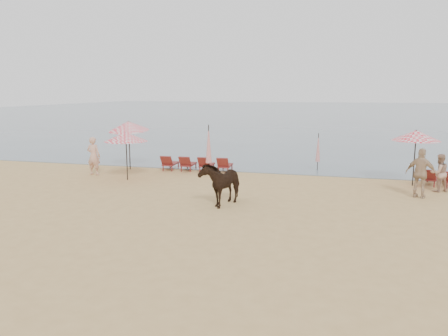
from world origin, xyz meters
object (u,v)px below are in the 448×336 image
object	(u,v)px
umbrella_closed_right	(318,148)
lounger_cluster_right	(442,178)
beachgoer_left	(94,156)
cow	(221,182)
beachgoer_right_a	(439,173)
beachgoer_right_b	(421,173)
umbrella_open_left_a	(126,137)
umbrella_open_right	(416,136)
lounger_cluster_left	(197,164)
umbrella_open_left_b	(129,126)
umbrella_closed_left	(209,144)

from	to	relation	value
umbrella_closed_right	lounger_cluster_right	bearing A→B (deg)	-25.30
beachgoer_left	cow	bearing A→B (deg)	153.77
beachgoer_left	beachgoer_right_a	xyz separation A→B (m)	(15.88, 0.44, -0.16)
beachgoer_right_b	cow	bearing A→B (deg)	43.57
umbrella_open_left_a	beachgoer_left	size ratio (longest dim) A/B	1.19
umbrella_open_right	cow	bearing A→B (deg)	-130.37
lounger_cluster_left	lounger_cluster_right	world-z (taller)	lounger_cluster_left
umbrella_open_left_a	umbrella_open_right	distance (m)	13.00
lounger_cluster_right	beachgoer_right_a	bearing A→B (deg)	-89.27
cow	lounger_cluster_left	bearing A→B (deg)	130.83
umbrella_open_right	umbrella_closed_right	xyz separation A→B (m)	(-4.29, 2.68, -1.01)
umbrella_open_right	lounger_cluster_right	bearing A→B (deg)	17.99
lounger_cluster_right	beachgoer_right_a	size ratio (longest dim) A/B	1.19
umbrella_closed_right	beachgoer_right_b	xyz separation A→B (m)	(4.21, -5.00, -0.24)
umbrella_open_left_b	beachgoer_left	distance (m)	2.54
umbrella_open_right	beachgoer_right_b	size ratio (longest dim) A/B	1.26
umbrella_open_left_b	umbrella_closed_right	size ratio (longest dim) A/B	1.35
umbrella_open_left_a	cow	size ratio (longest dim) A/B	1.17
lounger_cluster_right	umbrella_closed_right	distance (m)	6.13
umbrella_open_left_a	beachgoer_left	distance (m)	2.57
umbrella_open_left_a	beachgoer_right_b	bearing A→B (deg)	-24.20
umbrella_open_left_a	umbrella_open_right	xyz separation A→B (m)	(12.82, 2.14, 0.19)
umbrella_open_right	beachgoer_right_a	xyz separation A→B (m)	(0.85, -0.96, -1.44)
lounger_cluster_right	umbrella_open_right	bearing A→B (deg)	-156.64
umbrella_open_left_a	beachgoer_right_b	world-z (taller)	umbrella_open_left_a
beachgoer_right_b	umbrella_open_right	bearing A→B (deg)	-70.42
umbrella_open_left_b	cow	xyz separation A→B (m)	(6.68, -5.77, -1.50)
umbrella_open_left_a	umbrella_closed_left	size ratio (longest dim) A/B	0.91
umbrella_open_right	umbrella_open_left_a	bearing A→B (deg)	-156.56
umbrella_closed_right	cow	bearing A→B (deg)	-111.04
umbrella_open_left_a	umbrella_closed_right	bearing A→B (deg)	6.09
umbrella_open_right	lounger_cluster_left	bearing A→B (deg)	-170.80
umbrella_closed_right	lounger_cluster_left	bearing A→B (deg)	-163.39
umbrella_open_left_b	beachgoer_right_b	bearing A→B (deg)	6.41
umbrella_closed_left	cow	xyz separation A→B (m)	(2.13, -5.34, -0.72)
umbrella_closed_right	beachgoer_left	world-z (taller)	umbrella_closed_right
cow	beachgoer_right_a	distance (m)	9.27
umbrella_closed_left	cow	size ratio (longest dim) A/B	1.29
beachgoer_left	beachgoer_right_b	bearing A→B (deg)	177.03
cow	beachgoer_right_b	distance (m)	7.85
lounger_cluster_left	umbrella_open_right	world-z (taller)	umbrella_open_right
beachgoer_right_a	beachgoer_right_b	world-z (taller)	beachgoer_right_b
umbrella_open_right	beachgoer_right_b	xyz separation A→B (m)	(-0.08, -2.32, -1.25)
umbrella_open_left_a	beachgoer_right_a	world-z (taller)	umbrella_open_left_a
umbrella_closed_left	umbrella_closed_right	distance (m)	5.82
lounger_cluster_left	cow	distance (m)	6.86
umbrella_open_right	cow	xyz separation A→B (m)	(-7.35, -5.28, -1.41)
beachgoer_left	beachgoer_right_a	world-z (taller)	beachgoer_left
lounger_cluster_left	beachgoer_right_b	distance (m)	10.80
beachgoer_left	lounger_cluster_left	bearing A→B (deg)	-153.44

